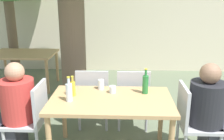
{
  "coord_description": "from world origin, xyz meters",
  "views": [
    {
      "loc": [
        0.12,
        -2.61,
        1.85
      ],
      "look_at": [
        0.0,
        0.3,
        0.97
      ],
      "focal_mm": 40.0,
      "sensor_mm": 36.0,
      "label": 1
    }
  ],
  "objects_px": {
    "patio_chair_3": "(133,96)",
    "drinking_glass_1": "(101,84)",
    "dining_table_back": "(23,57)",
    "patio_chair_0": "(32,115)",
    "patio_chair_2": "(93,95)",
    "person_seated_1": "(212,117)",
    "patio_chair_1": "(192,118)",
    "oil_cruet_0": "(73,88)",
    "drinking_glass_0": "(113,89)",
    "green_bottle_2": "(145,84)",
    "dining_table_front": "(111,106)",
    "person_seated_0": "(13,113)",
    "water_bottle_1": "(69,92)"
  },
  "relations": [
    {
      "from": "green_bottle_2",
      "to": "drinking_glass_1",
      "type": "xyz_separation_m",
      "value": [
        -0.54,
        0.12,
        -0.06
      ]
    },
    {
      "from": "patio_chair_1",
      "to": "water_bottle_1",
      "type": "relative_size",
      "value": 3.13
    },
    {
      "from": "dining_table_back",
      "to": "patio_chair_0",
      "type": "xyz_separation_m",
      "value": [
        0.97,
        -2.26,
        -0.14
      ]
    },
    {
      "from": "dining_table_front",
      "to": "water_bottle_1",
      "type": "xyz_separation_m",
      "value": [
        -0.46,
        -0.08,
        0.19
      ]
    },
    {
      "from": "drinking_glass_1",
      "to": "dining_table_back",
      "type": "bearing_deg",
      "value": 131.8
    },
    {
      "from": "dining_table_front",
      "to": "patio_chair_3",
      "type": "relative_size",
      "value": 1.57
    },
    {
      "from": "drinking_glass_0",
      "to": "dining_table_front",
      "type": "bearing_deg",
      "value": -93.91
    },
    {
      "from": "person_seated_0",
      "to": "patio_chair_1",
      "type": "bearing_deg",
      "value": 90.0
    },
    {
      "from": "drinking_glass_0",
      "to": "drinking_glass_1",
      "type": "xyz_separation_m",
      "value": [
        -0.15,
        0.12,
        0.02
      ]
    },
    {
      "from": "patio_chair_2",
      "to": "green_bottle_2",
      "type": "bearing_deg",
      "value": 146.0
    },
    {
      "from": "patio_chair_1",
      "to": "oil_cruet_0",
      "type": "xyz_separation_m",
      "value": [
        -1.37,
        0.07,
        0.32
      ]
    },
    {
      "from": "patio_chair_0",
      "to": "oil_cruet_0",
      "type": "height_order",
      "value": "oil_cruet_0"
    },
    {
      "from": "dining_table_back",
      "to": "water_bottle_1",
      "type": "height_order",
      "value": "water_bottle_1"
    },
    {
      "from": "water_bottle_1",
      "to": "patio_chair_1",
      "type": "bearing_deg",
      "value": 3.3
    },
    {
      "from": "patio_chair_1",
      "to": "green_bottle_2",
      "type": "distance_m",
      "value": 0.66
    },
    {
      "from": "patio_chair_3",
      "to": "dining_table_back",
      "type": "bearing_deg",
      "value": -36.8
    },
    {
      "from": "patio_chair_3",
      "to": "person_seated_0",
      "type": "distance_m",
      "value": 1.57
    },
    {
      "from": "patio_chair_3",
      "to": "drinking_glass_1",
      "type": "distance_m",
      "value": 0.61
    },
    {
      "from": "drinking_glass_1",
      "to": "person_seated_0",
      "type": "bearing_deg",
      "value": -163.72
    },
    {
      "from": "oil_cruet_0",
      "to": "patio_chair_1",
      "type": "bearing_deg",
      "value": -3.05
    },
    {
      "from": "person_seated_1",
      "to": "drinking_glass_1",
      "type": "distance_m",
      "value": 1.35
    },
    {
      "from": "dining_table_front",
      "to": "dining_table_back",
      "type": "bearing_deg",
      "value": 129.93
    },
    {
      "from": "drinking_glass_0",
      "to": "drinking_glass_1",
      "type": "relative_size",
      "value": 0.68
    },
    {
      "from": "patio_chair_2",
      "to": "person_seated_1",
      "type": "distance_m",
      "value": 1.57
    },
    {
      "from": "dining_table_back",
      "to": "person_seated_0",
      "type": "bearing_deg",
      "value": -72.01
    },
    {
      "from": "dining_table_front",
      "to": "patio_chair_1",
      "type": "relative_size",
      "value": 1.57
    },
    {
      "from": "patio_chair_1",
      "to": "patio_chair_0",
      "type": "bearing_deg",
      "value": 90.0
    },
    {
      "from": "patio_chair_0",
      "to": "patio_chair_1",
      "type": "bearing_deg",
      "value": 90.0
    },
    {
      "from": "patio_chair_0",
      "to": "drinking_glass_0",
      "type": "height_order",
      "value": "patio_chair_0"
    },
    {
      "from": "patio_chair_1",
      "to": "person_seated_1",
      "type": "height_order",
      "value": "person_seated_1"
    },
    {
      "from": "person_seated_1",
      "to": "drinking_glass_1",
      "type": "relative_size",
      "value": 9.43
    },
    {
      "from": "patio_chair_2",
      "to": "oil_cruet_0",
      "type": "distance_m",
      "value": 0.67
    },
    {
      "from": "person_seated_0",
      "to": "patio_chair_2",
      "type": "bearing_deg",
      "value": 125.91
    },
    {
      "from": "patio_chair_1",
      "to": "oil_cruet_0",
      "type": "relative_size",
      "value": 3.68
    },
    {
      "from": "patio_chair_2",
      "to": "green_bottle_2",
      "type": "distance_m",
      "value": 0.89
    },
    {
      "from": "dining_table_back",
      "to": "green_bottle_2",
      "type": "relative_size",
      "value": 4.16
    },
    {
      "from": "patio_chair_1",
      "to": "patio_chair_3",
      "type": "bearing_deg",
      "value": 45.51
    },
    {
      "from": "person_seated_0",
      "to": "water_bottle_1",
      "type": "bearing_deg",
      "value": 83.52
    },
    {
      "from": "patio_chair_1",
      "to": "green_bottle_2",
      "type": "relative_size",
      "value": 2.87
    },
    {
      "from": "person_seated_0",
      "to": "person_seated_1",
      "type": "distance_m",
      "value": 2.32
    },
    {
      "from": "patio_chair_0",
      "to": "green_bottle_2",
      "type": "height_order",
      "value": "green_bottle_2"
    },
    {
      "from": "patio_chair_0",
      "to": "person_seated_1",
      "type": "distance_m",
      "value": 2.08
    },
    {
      "from": "dining_table_front",
      "to": "oil_cruet_0",
      "type": "relative_size",
      "value": 5.79
    },
    {
      "from": "dining_table_back",
      "to": "patio_chair_0",
      "type": "relative_size",
      "value": 1.45
    },
    {
      "from": "green_bottle_2",
      "to": "drinking_glass_0",
      "type": "height_order",
      "value": "green_bottle_2"
    },
    {
      "from": "person_seated_1",
      "to": "drinking_glass_1",
      "type": "bearing_deg",
      "value": 77.03
    },
    {
      "from": "person_seated_1",
      "to": "green_bottle_2",
      "type": "height_order",
      "value": "person_seated_1"
    },
    {
      "from": "patio_chair_2",
      "to": "green_bottle_2",
      "type": "height_order",
      "value": "green_bottle_2"
    },
    {
      "from": "dining_table_front",
      "to": "water_bottle_1",
      "type": "bearing_deg",
      "value": -170.08
    },
    {
      "from": "oil_cruet_0",
      "to": "drinking_glass_0",
      "type": "height_order",
      "value": "oil_cruet_0"
    }
  ]
}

